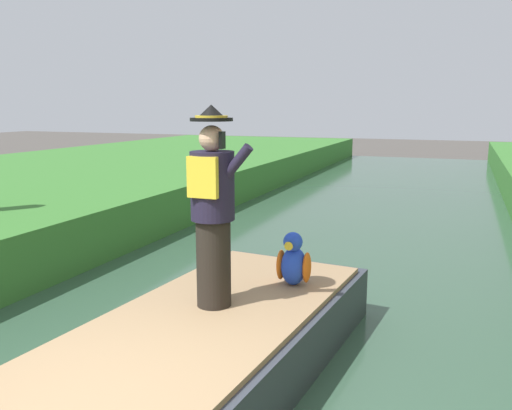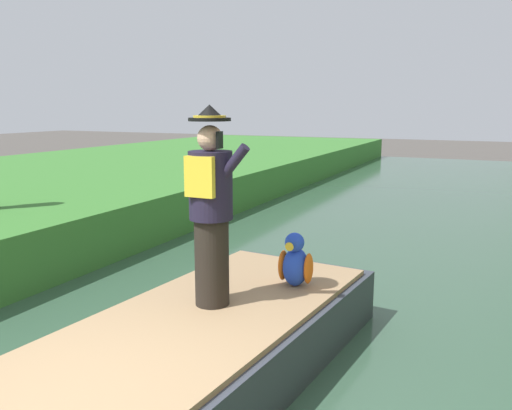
# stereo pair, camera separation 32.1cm
# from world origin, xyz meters

# --- Properties ---
(boat) EXTENTS (2.18, 4.35, 0.61)m
(boat) POSITION_xyz_m (0.00, 1.66, 0.40)
(boat) COLOR #333842
(boat) RESTS_ON canal_water
(person_pirate) EXTENTS (0.61, 0.42, 1.85)m
(person_pirate) POSITION_xyz_m (-0.04, 1.88, 1.64)
(person_pirate) COLOR black
(person_pirate) RESTS_ON boat
(parrot_plush) EXTENTS (0.36, 0.35, 0.57)m
(parrot_plush) POSITION_xyz_m (0.48, 2.70, 0.95)
(parrot_plush) COLOR blue
(parrot_plush) RESTS_ON boat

